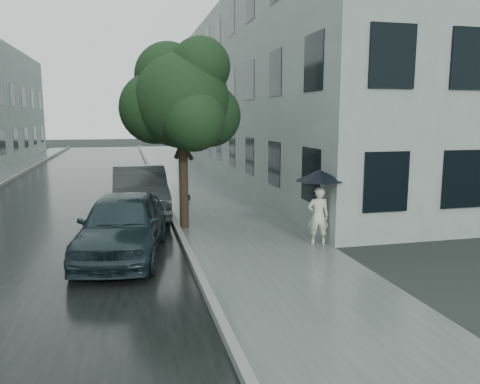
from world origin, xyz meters
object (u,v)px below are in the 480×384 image
object	(u,v)px
street_tree	(182,99)
car_far	(140,191)
pedestrian	(318,216)
lamp_post	(181,119)
car_near	(123,225)

from	to	relation	value
street_tree	car_far	world-z (taller)	street_tree
street_tree	car_far	bearing A→B (deg)	120.82
pedestrian	lamp_post	world-z (taller)	lamp_post
car_near	car_far	distance (m)	4.59
pedestrian	street_tree	bearing A→B (deg)	-29.07
street_tree	car_far	size ratio (longest dim) A/B	1.13
street_tree	lamp_post	world-z (taller)	lamp_post
car_near	car_far	bearing A→B (deg)	92.31
street_tree	car_far	distance (m)	3.69
pedestrian	car_far	world-z (taller)	car_far
street_tree	pedestrian	bearing A→B (deg)	-41.97
pedestrian	street_tree	size ratio (longest dim) A/B	0.27
street_tree	car_far	xyz separation A→B (m)	(-1.18, 1.98, -2.87)
pedestrian	car_near	size ratio (longest dim) A/B	0.34
street_tree	lamp_post	bearing A→B (deg)	83.69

